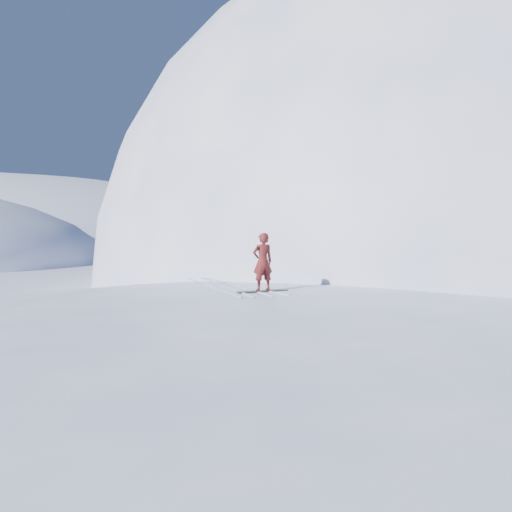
# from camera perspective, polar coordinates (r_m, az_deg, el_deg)

# --- Properties ---
(ground) EXTENTS (400.00, 400.00, 0.00)m
(ground) POSITION_cam_1_polar(r_m,az_deg,el_deg) (12.37, 2.81, -17.46)
(ground) COLOR white
(ground) RESTS_ON ground
(near_ridge) EXTENTS (36.00, 28.00, 4.80)m
(near_ridge) POSITION_cam_1_polar(r_m,az_deg,el_deg) (15.37, 3.48, -13.34)
(near_ridge) COLOR white
(near_ridge) RESTS_ON ground
(summit_peak) EXTENTS (60.00, 56.00, 56.00)m
(summit_peak) POSITION_cam_1_polar(r_m,az_deg,el_deg) (45.04, 21.44, -2.71)
(summit_peak) COLOR white
(summit_peak) RESTS_ON ground
(peak_shoulder) EXTENTS (28.00, 24.00, 18.00)m
(peak_shoulder) POSITION_cam_1_polar(r_m,az_deg,el_deg) (34.08, 10.21, -4.33)
(peak_shoulder) COLOR white
(peak_shoulder) RESTS_ON ground
(far_ridge_c) EXTENTS (140.00, 90.00, 36.00)m
(far_ridge_c) POSITION_cam_1_polar(r_m,az_deg,el_deg) (126.76, -29.40, 0.66)
(far_ridge_c) COLOR white
(far_ridge_c) RESTS_ON ground
(wind_bumps) EXTENTS (16.00, 14.40, 1.00)m
(wind_bumps) POSITION_cam_1_polar(r_m,az_deg,el_deg) (14.20, -1.77, -14.72)
(wind_bumps) COLOR white
(wind_bumps) RESTS_ON ground
(snowboard) EXTENTS (1.74, 0.61, 0.03)m
(snowboard) POSITION_cam_1_polar(r_m,az_deg,el_deg) (14.84, 0.84, -4.39)
(snowboard) COLOR black
(snowboard) RESTS_ON near_ridge
(snowboarder) EXTENTS (0.75, 0.56, 1.87)m
(snowboarder) POSITION_cam_1_polar(r_m,az_deg,el_deg) (14.75, 0.84, -0.72)
(snowboarder) COLOR maroon
(snowboarder) RESTS_ON snowboard
(board_tracks) EXTENTS (2.71, 5.93, 0.04)m
(board_tracks) POSITION_cam_1_polar(r_m,az_deg,el_deg) (16.32, -3.64, -3.70)
(board_tracks) COLOR silver
(board_tracks) RESTS_ON ground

